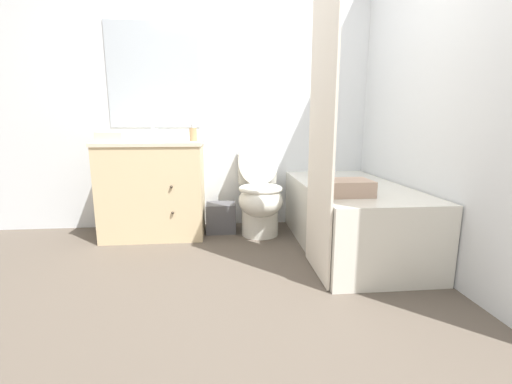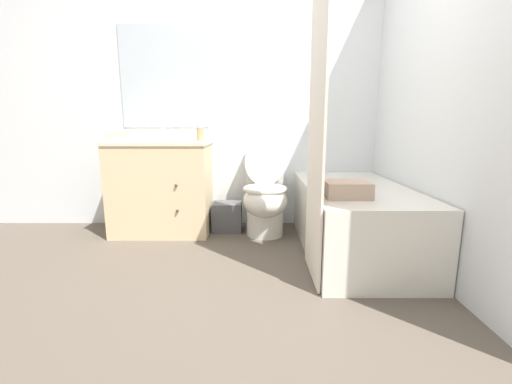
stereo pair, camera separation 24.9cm
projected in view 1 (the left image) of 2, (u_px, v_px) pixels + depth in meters
The scene contains 13 objects.
ground_plane at pixel (258, 310), 1.86m from camera, with size 14.00×14.00×0.00m, color brown.
wall_back at pixel (239, 96), 3.26m from camera, with size 8.00×0.06×2.50m.
wall_right at pixel (414, 89), 2.54m from camera, with size 0.05×2.66×2.50m.
vanity_cabinet at pixel (154, 188), 3.05m from camera, with size 0.88×0.58×0.84m.
sink_faucet at pixel (155, 137), 3.15m from camera, with size 0.14×0.12×0.12m.
toilet at pixel (260, 197), 3.09m from camera, with size 0.39×0.64×0.86m.
bathtub at pixel (350, 216), 2.76m from camera, with size 0.76×1.53×0.52m.
shower_curtain at pixel (322, 122), 2.13m from camera, with size 0.02×0.54×2.00m.
wastebasket at pixel (221, 217), 3.19m from camera, with size 0.27×0.23×0.27m.
tissue_box at pixel (156, 136), 2.92m from camera, with size 0.15×0.13×0.11m.
soap_dispenser at pixel (193, 134), 3.01m from camera, with size 0.06×0.06×0.15m.
hand_towel_folded at pixel (110, 137), 2.80m from camera, with size 0.21×0.14×0.08m.
bath_towel_folded at pixel (349, 187), 2.29m from camera, with size 0.29×0.25×0.10m.
Camera 1 is at (-0.18, -1.68, 1.00)m, focal length 24.00 mm.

